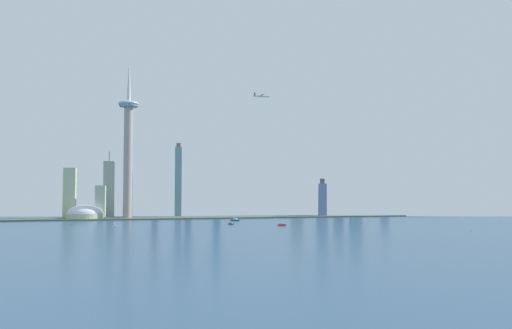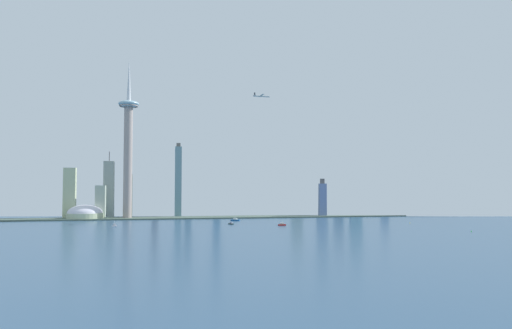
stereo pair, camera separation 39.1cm
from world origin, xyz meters
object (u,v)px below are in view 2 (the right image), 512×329
Objects in this scene: boat_1 at (231,224)px; skyscraper_12 at (178,181)px; skyscraper_1 at (384,201)px; skyscraper_2 at (322,180)px; skyscraper_13 at (297,194)px; airplane at (262,96)px; skyscraper_4 at (217,178)px; skyscraper_8 at (188,184)px; channel_buoy_0 at (471,231)px; observation_tower at (128,141)px; boat_3 at (282,225)px; stadium_dome at (85,214)px; skyscraper_3 at (321,199)px; skyscraper_5 at (109,189)px; skyscraper_6 at (338,196)px; skyscraper_0 at (155,184)px; skyscraper_9 at (355,191)px; skyscraper_10 at (100,202)px; skyscraper_11 at (130,185)px; channel_buoy_1 at (410,223)px; boat_2 at (114,225)px; boat_0 at (235,220)px; skyscraper_7 at (70,193)px.

skyscraper_12 is at bearing -18.73° from boat_1.
skyscraper_2 is at bearing 179.73° from skyscraper_1.
skyscraper_1 is 224.40m from skyscraper_13.
skyscraper_4 is at bearing 108.92° from airplane.
skyscraper_8 is 69.31× the size of channel_buoy_0.
observation_tower reaches higher than boat_3.
boat_3 is at bearing -31.97° from stadium_dome.
skyscraper_3 is 268.32m from airplane.
skyscraper_5 is 1.55× the size of skyscraper_6.
skyscraper_0 reaches higher than skyscraper_5.
skyscraper_9 is 1.65× the size of skyscraper_10.
skyscraper_11 is 587.09m from channel_buoy_1.
skyscraper_3 is 454.21m from boat_2.
boat_0 is (206.09, -91.49, -155.36)m from observation_tower.
skyscraper_13 is at bearing 12.85° from observation_tower.
skyscraper_1 reaches higher than channel_buoy_0.
skyscraper_11 is (43.10, 5.71, 9.02)m from skyscraper_5.
skyscraper_2 reaches higher than skyscraper_12.
skyscraper_5 is at bearing -173.52° from skyscraper_0.
skyscraper_8 is (-358.42, -4.72, 26.64)m from skyscraper_6.
skyscraper_1 is 0.53× the size of skyscraper_12.
skyscraper_0 is at bearing -25.41° from boat_0.
stadium_dome is 688.81m from skyscraper_1.
skyscraper_11 is at bearing 7.55° from skyscraper_5.
skyscraper_8 is at bearing 164.18° from skyscraper_3.
boat_2 is (-192.89, -5.40, 0.33)m from boat_1.
airplane reaches higher than skyscraper_6.
skyscraper_0 is at bearing 5.63° from skyscraper_11.
skyscraper_9 is at bearing 19.85° from boat_2.
channel_buoy_0 is (303.92, -273.06, -0.70)m from boat_0.
skyscraper_11 is 115.81m from skyscraper_12.
skyscraper_12 is 473.97m from channel_buoy_1.
skyscraper_4 is 1.08× the size of skyscraper_8.
skyscraper_8 is at bearing -177.53° from skyscraper_4.
channel_buoy_1 is (125.29, -291.42, -46.57)m from skyscraper_13.
skyscraper_2 is 101.16m from skyscraper_3.
skyscraper_11 reaches higher than skyscraper_13.
boat_0 is 79.80m from boat_1.
skyscraper_3 is 313.50m from skyscraper_12.
skyscraper_3 is 0.52× the size of skyscraper_8.
skyscraper_10 is (-11.48, -40.70, -26.50)m from skyscraper_5.
channel_buoy_1 is (315.92, -35.99, -0.26)m from boat_1.
skyscraper_7 reaches higher than skyscraper_10.
skyscraper_3 is 242.05m from skyscraper_4.
airplane is (158.64, -113.65, 166.88)m from skyscraper_12.
observation_tower reaches higher than skyscraper_7.
skyscraper_3 is at bearing -129.90° from skyscraper_6.
skyscraper_2 is at bearing 38.68° from airplane.
skyscraper_7 is 5.79× the size of boat_0.
skyscraper_2 is 72.38m from skyscraper_13.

